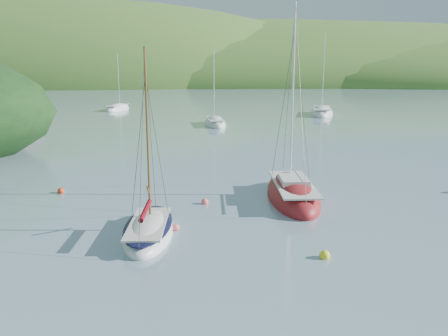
{
  "coord_description": "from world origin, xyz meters",
  "views": [
    {
      "loc": [
        -1.63,
        -21.83,
        8.98
      ],
      "look_at": [
        -1.05,
        8.0,
        2.24
      ],
      "focal_mm": 40.0,
      "sensor_mm": 36.0,
      "label": 1
    }
  ],
  "objects_px": {
    "distant_sloop_b": "(322,113)",
    "distant_sloop_a": "(215,124)",
    "sloop_red": "(293,196)",
    "distant_sloop_c": "(118,109)",
    "daysailer_white": "(149,231)"
  },
  "relations": [
    {
      "from": "daysailer_white",
      "to": "distant_sloop_b",
      "type": "relative_size",
      "value": 0.75
    },
    {
      "from": "distant_sloop_a",
      "to": "distant_sloop_b",
      "type": "relative_size",
      "value": 0.79
    },
    {
      "from": "sloop_red",
      "to": "distant_sloop_a",
      "type": "distance_m",
      "value": 35.24
    },
    {
      "from": "distant_sloop_a",
      "to": "distant_sloop_c",
      "type": "xyz_separation_m",
      "value": [
        -16.36,
        18.77,
        -0.01
      ]
    },
    {
      "from": "distant_sloop_b",
      "to": "distant_sloop_a",
      "type": "bearing_deg",
      "value": -133.29
    },
    {
      "from": "distant_sloop_b",
      "to": "daysailer_white",
      "type": "bearing_deg",
      "value": -98.47
    },
    {
      "from": "daysailer_white",
      "to": "distant_sloop_a",
      "type": "distance_m",
      "value": 41.51
    },
    {
      "from": "distant_sloop_a",
      "to": "distant_sloop_c",
      "type": "bearing_deg",
      "value": 123.73
    },
    {
      "from": "sloop_red",
      "to": "distant_sloop_c",
      "type": "xyz_separation_m",
      "value": [
        -21.27,
        53.66,
        -0.06
      ]
    },
    {
      "from": "sloop_red",
      "to": "distant_sloop_b",
      "type": "height_order",
      "value": "distant_sloop_b"
    },
    {
      "from": "sloop_red",
      "to": "distant_sloop_a",
      "type": "height_order",
      "value": "sloop_red"
    },
    {
      "from": "distant_sloop_a",
      "to": "distant_sloop_b",
      "type": "distance_m",
      "value": 20.07
    },
    {
      "from": "daysailer_white",
      "to": "distant_sloop_a",
      "type": "relative_size",
      "value": 0.95
    },
    {
      "from": "sloop_red",
      "to": "distant_sloop_a",
      "type": "bearing_deg",
      "value": 97.18
    },
    {
      "from": "daysailer_white",
      "to": "sloop_red",
      "type": "relative_size",
      "value": 0.76
    }
  ]
}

